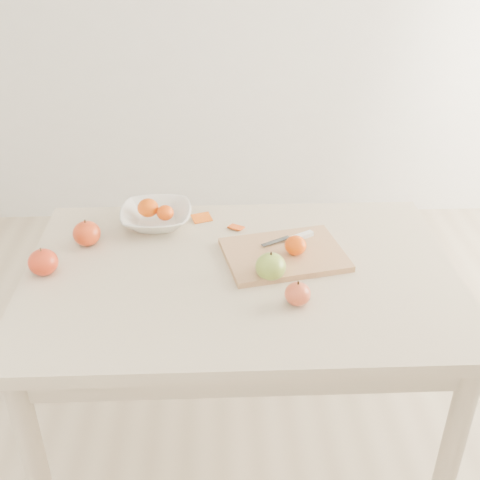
{
  "coord_description": "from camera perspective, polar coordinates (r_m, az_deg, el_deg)",
  "views": [
    {
      "loc": [
        -0.06,
        -1.39,
        1.67
      ],
      "look_at": [
        0.0,
        0.05,
        0.82
      ],
      "focal_mm": 45.0,
      "sensor_mm": 36.0,
      "label": 1
    }
  ],
  "objects": [
    {
      "name": "apple_red_a",
      "position": [
        1.83,
        -14.33,
        0.61
      ],
      "size": [
        0.08,
        0.08,
        0.07
      ],
      "primitive_type": "ellipsoid",
      "color": "#9B0D09",
      "rests_on": "table"
    },
    {
      "name": "table",
      "position": [
        1.73,
        0.07,
        -5.67
      ],
      "size": [
        1.2,
        0.8,
        0.75
      ],
      "color": "beige",
      "rests_on": "ground"
    },
    {
      "name": "paring_knife",
      "position": [
        1.79,
        5.48,
        0.29
      ],
      "size": [
        0.16,
        0.08,
        0.01
      ],
      "color": "white",
      "rests_on": "cutting_board"
    },
    {
      "name": "bowl_tangerine_far",
      "position": [
        1.87,
        -7.11,
        2.58
      ],
      "size": [
        0.05,
        0.05,
        0.05
      ],
      "primitive_type": "ellipsoid",
      "color": "#D13B07",
      "rests_on": "fruit_bowl"
    },
    {
      "name": "orange_peel_a",
      "position": [
        1.93,
        -3.65,
        2.0
      ],
      "size": [
        0.07,
        0.06,
        0.01
      ],
      "primitive_type": "cube",
      "rotation": [
        0.21,
        0.0,
        0.34
      ],
      "color": "#C44F0D",
      "rests_on": "table"
    },
    {
      "name": "apple_red_d",
      "position": [
        1.73,
        -18.17,
        -2.01
      ],
      "size": [
        0.08,
        0.08,
        0.07
      ],
      "primitive_type": "ellipsoid",
      "color": "#A21613",
      "rests_on": "table"
    },
    {
      "name": "apple_green",
      "position": [
        1.62,
        2.92,
        -2.53
      ],
      "size": [
        0.08,
        0.08,
        0.08
      ],
      "primitive_type": "ellipsoid",
      "color": "olive",
      "rests_on": "table"
    },
    {
      "name": "bowl_tangerine_near",
      "position": [
        1.9,
        -8.72,
        3.04
      ],
      "size": [
        0.07,
        0.07,
        0.06
      ],
      "primitive_type": "ellipsoid",
      "color": "#D36107",
      "rests_on": "fruit_bowl"
    },
    {
      "name": "fruit_bowl",
      "position": [
        1.9,
        -7.94,
        2.17
      ],
      "size": [
        0.22,
        0.22,
        0.05
      ],
      "primitive_type": "imported",
      "color": "white",
      "rests_on": "table"
    },
    {
      "name": "cutting_board",
      "position": [
        1.73,
        4.21,
        -1.38
      ],
      "size": [
        0.38,
        0.31,
        0.02
      ],
      "primitive_type": "cube",
      "rotation": [
        0.0,
        0.0,
        0.21
      ],
      "color": "#A97A54",
      "rests_on": "table"
    },
    {
      "name": "orange_peel_b",
      "position": [
        1.87,
        -0.38,
        1.15
      ],
      "size": [
        0.06,
        0.05,
        0.01
      ],
      "primitive_type": "cube",
      "rotation": [
        -0.14,
        0.0,
        -0.55
      ],
      "color": "#C7440E",
      "rests_on": "table"
    },
    {
      "name": "ground",
      "position": [
        2.18,
        0.05,
        -19.62
      ],
      "size": [
        3.5,
        3.5,
        0.0
      ],
      "primitive_type": "plane",
      "color": "#C6B293",
      "rests_on": "ground"
    },
    {
      "name": "apple_red_e",
      "position": [
        1.54,
        5.49,
        -5.11
      ],
      "size": [
        0.07,
        0.07,
        0.06
      ],
      "primitive_type": "ellipsoid",
      "color": "#A41B25",
      "rests_on": "table"
    },
    {
      "name": "board_tangerine",
      "position": [
        1.71,
        5.29,
        -0.5
      ],
      "size": [
        0.06,
        0.06,
        0.05
      ],
      "primitive_type": "ellipsoid",
      "color": "#DC3C07",
      "rests_on": "cutting_board"
    }
  ]
}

